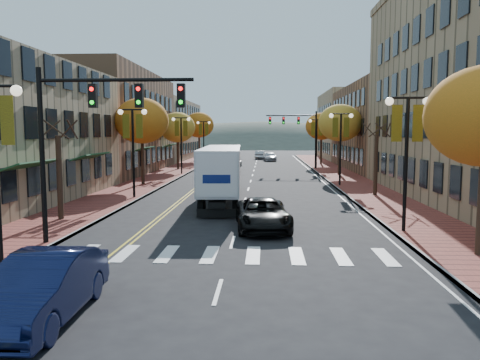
# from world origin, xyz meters

# --- Properties ---
(ground) EXTENTS (200.00, 200.00, 0.00)m
(ground) POSITION_xyz_m (0.00, 0.00, 0.00)
(ground) COLOR black
(ground) RESTS_ON ground
(sidewalk_left) EXTENTS (4.00, 85.00, 0.15)m
(sidewalk_left) POSITION_xyz_m (-9.00, 32.50, 0.07)
(sidewalk_left) COLOR brown
(sidewalk_left) RESTS_ON ground
(sidewalk_right) EXTENTS (4.00, 85.00, 0.15)m
(sidewalk_right) POSITION_xyz_m (9.00, 32.50, 0.07)
(sidewalk_right) COLOR brown
(sidewalk_right) RESTS_ON ground
(building_left_mid) EXTENTS (12.00, 24.00, 11.00)m
(building_left_mid) POSITION_xyz_m (-17.00, 36.00, 5.50)
(building_left_mid) COLOR brown
(building_left_mid) RESTS_ON ground
(building_left_far) EXTENTS (12.00, 26.00, 9.50)m
(building_left_far) POSITION_xyz_m (-17.00, 61.00, 4.75)
(building_left_far) COLOR #9E8966
(building_left_far) RESTS_ON ground
(building_right_mid) EXTENTS (15.00, 24.00, 10.00)m
(building_right_mid) POSITION_xyz_m (18.50, 42.00, 5.00)
(building_right_mid) COLOR brown
(building_right_mid) RESTS_ON ground
(building_right_far) EXTENTS (15.00, 20.00, 11.00)m
(building_right_far) POSITION_xyz_m (18.50, 64.00, 5.50)
(building_right_far) COLOR #9E8966
(building_right_far) RESTS_ON ground
(tree_left_a) EXTENTS (0.28, 0.28, 4.20)m
(tree_left_a) POSITION_xyz_m (-9.00, 8.00, 2.25)
(tree_left_a) COLOR #382619
(tree_left_a) RESTS_ON sidewalk_left
(tree_left_b) EXTENTS (4.48, 4.48, 7.21)m
(tree_left_b) POSITION_xyz_m (-9.00, 24.00, 5.45)
(tree_left_b) COLOR #382619
(tree_left_b) RESTS_ON sidewalk_left
(tree_left_c) EXTENTS (4.16, 4.16, 6.69)m
(tree_left_c) POSITION_xyz_m (-9.00, 40.00, 5.05)
(tree_left_c) COLOR #382619
(tree_left_c) RESTS_ON sidewalk_left
(tree_left_d) EXTENTS (4.61, 4.61, 7.42)m
(tree_left_d) POSITION_xyz_m (-9.00, 58.00, 5.60)
(tree_left_d) COLOR #382619
(tree_left_d) RESTS_ON sidewalk_left
(tree_right_b) EXTENTS (0.28, 0.28, 4.20)m
(tree_right_b) POSITION_xyz_m (9.00, 18.00, 2.25)
(tree_right_b) COLOR #382619
(tree_right_b) RESTS_ON sidewalk_right
(tree_right_c) EXTENTS (4.48, 4.48, 7.21)m
(tree_right_c) POSITION_xyz_m (9.00, 34.00, 5.45)
(tree_right_c) COLOR #382619
(tree_right_c) RESTS_ON sidewalk_right
(tree_right_d) EXTENTS (4.35, 4.35, 7.00)m
(tree_right_d) POSITION_xyz_m (9.00, 50.00, 5.29)
(tree_right_d) COLOR #382619
(tree_right_d) RESTS_ON sidewalk_right
(lamp_left_b) EXTENTS (1.96, 0.36, 6.05)m
(lamp_left_b) POSITION_xyz_m (-7.50, 16.00, 4.29)
(lamp_left_b) COLOR black
(lamp_left_b) RESTS_ON ground
(lamp_left_c) EXTENTS (1.96, 0.36, 6.05)m
(lamp_left_c) POSITION_xyz_m (-7.50, 34.00, 4.29)
(lamp_left_c) COLOR black
(lamp_left_c) RESTS_ON ground
(lamp_left_d) EXTENTS (1.96, 0.36, 6.05)m
(lamp_left_d) POSITION_xyz_m (-7.50, 52.00, 4.29)
(lamp_left_d) COLOR black
(lamp_left_d) RESTS_ON ground
(lamp_right_a) EXTENTS (1.96, 0.36, 6.05)m
(lamp_right_a) POSITION_xyz_m (7.50, 6.00, 4.29)
(lamp_right_a) COLOR black
(lamp_right_a) RESTS_ON ground
(lamp_right_b) EXTENTS (1.96, 0.36, 6.05)m
(lamp_right_b) POSITION_xyz_m (7.50, 24.00, 4.29)
(lamp_right_b) COLOR black
(lamp_right_b) RESTS_ON ground
(lamp_right_c) EXTENTS (1.96, 0.36, 6.05)m
(lamp_right_c) POSITION_xyz_m (7.50, 42.00, 4.29)
(lamp_right_c) COLOR black
(lamp_right_c) RESTS_ON ground
(traffic_mast_near) EXTENTS (6.10, 0.35, 7.00)m
(traffic_mast_near) POSITION_xyz_m (-5.48, 3.00, 4.92)
(traffic_mast_near) COLOR black
(traffic_mast_near) RESTS_ON ground
(traffic_mast_far) EXTENTS (6.10, 0.34, 7.00)m
(traffic_mast_far) POSITION_xyz_m (5.48, 42.00, 4.92)
(traffic_mast_far) COLOR black
(traffic_mast_far) RESTS_ON ground
(semi_truck) EXTENTS (2.96, 14.32, 3.56)m
(semi_truck) POSITION_xyz_m (-1.49, 15.72, 2.08)
(semi_truck) COLOR black
(semi_truck) RESTS_ON ground
(navy_sedan) EXTENTS (1.80, 4.90, 1.60)m
(navy_sedan) POSITION_xyz_m (-4.00, -4.22, 0.80)
(navy_sedan) COLOR #0D1334
(navy_sedan) RESTS_ON ground
(black_suv) EXTENTS (2.82, 5.35, 1.44)m
(black_suv) POSITION_xyz_m (1.22, 6.66, 0.72)
(black_suv) COLOR black
(black_suv) RESTS_ON ground
(car_far_white) EXTENTS (2.11, 4.20, 1.37)m
(car_far_white) POSITION_xyz_m (-2.72, 47.83, 0.69)
(car_far_white) COLOR silver
(car_far_white) RESTS_ON ground
(car_far_silver) EXTENTS (2.22, 4.59, 1.29)m
(car_far_silver) POSITION_xyz_m (2.05, 58.43, 0.64)
(car_far_silver) COLOR #AFAEB6
(car_far_silver) RESTS_ON ground
(car_far_oncoming) EXTENTS (1.86, 4.31, 1.38)m
(car_far_oncoming) POSITION_xyz_m (0.50, 64.21, 0.69)
(car_far_oncoming) COLOR #B6B8BF
(car_far_oncoming) RESTS_ON ground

